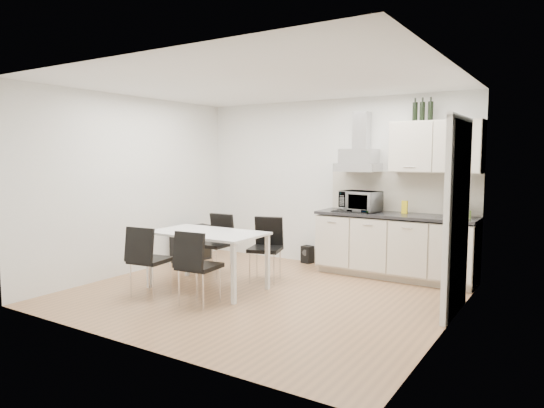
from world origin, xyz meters
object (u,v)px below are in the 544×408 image
(chair_far_right, at_px, (265,250))
(kitchenette, at_px, (399,220))
(guitar_amp, at_px, (190,243))
(chair_near_right, at_px, (199,267))
(dining_table, at_px, (207,238))
(chair_far_left, at_px, (214,245))
(chair_near_left, at_px, (151,261))
(floor_speaker, at_px, (307,254))

(chair_far_right, bearing_deg, kitchenette, -158.80)
(kitchenette, height_order, guitar_amp, kitchenette)
(chair_far_right, height_order, chair_near_right, same)
(dining_table, relative_size, chair_far_right, 1.69)
(chair_far_left, bearing_deg, chair_near_right, 121.13)
(chair_far_right, xyz_separation_m, guitar_amp, (-1.80, 0.47, -0.15))
(chair_near_left, xyz_separation_m, chair_near_right, (0.74, 0.06, 0.00))
(chair_far_right, relative_size, floor_speaker, 3.16)
(chair_near_left, height_order, floor_speaker, chair_near_left)
(chair_far_left, relative_size, chair_near_right, 1.00)
(dining_table, bearing_deg, chair_far_right, 57.11)
(guitar_amp, bearing_deg, chair_far_right, 1.20)
(kitchenette, height_order, chair_far_left, kitchenette)
(chair_far_left, bearing_deg, chair_near_left, 89.38)
(kitchenette, xyz_separation_m, guitar_amp, (-3.27, -0.70, -0.54))
(chair_far_right, bearing_deg, chair_far_left, -11.09)
(chair_near_left, bearing_deg, floor_speaker, 67.04)
(kitchenette, distance_m, dining_table, 2.68)
(kitchenette, relative_size, chair_far_right, 2.86)
(kitchenette, bearing_deg, chair_far_left, -151.21)
(floor_speaker, bearing_deg, guitar_amp, -140.94)
(chair_near_right, relative_size, guitar_amp, 1.19)
(chair_near_left, height_order, guitar_amp, chair_near_left)
(chair_far_left, bearing_deg, guitar_amp, -31.16)
(kitchenette, xyz_separation_m, chair_near_left, (-2.29, -2.51, -0.39))
(kitchenette, relative_size, chair_far_left, 2.86)
(chair_near_left, distance_m, floor_speaker, 2.80)
(chair_far_left, relative_size, chair_near_left, 1.00)
(chair_far_right, height_order, guitar_amp, chair_far_right)
(floor_speaker, bearing_deg, chair_near_left, -93.26)
(kitchenette, xyz_separation_m, dining_table, (-1.91, -1.87, -0.16))
(dining_table, xyz_separation_m, guitar_amp, (-1.36, 1.17, -0.39))
(kitchenette, distance_m, floor_speaker, 1.69)
(kitchenette, height_order, floor_speaker, kitchenette)
(guitar_amp, bearing_deg, floor_speaker, 42.46)
(guitar_amp, bearing_deg, chair_far_left, -14.13)
(kitchenette, height_order, chair_far_right, kitchenette)
(chair_far_right, relative_size, chair_near_left, 1.00)
(dining_table, bearing_deg, floor_speaker, 78.68)
(kitchenette, distance_m, chair_near_left, 3.42)
(chair_far_left, relative_size, guitar_amp, 1.19)
(chair_far_left, height_order, guitar_amp, chair_far_left)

